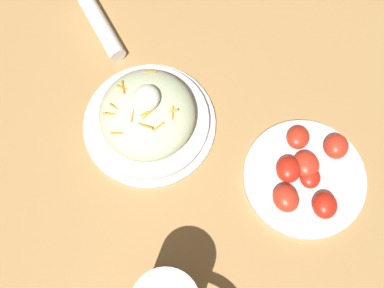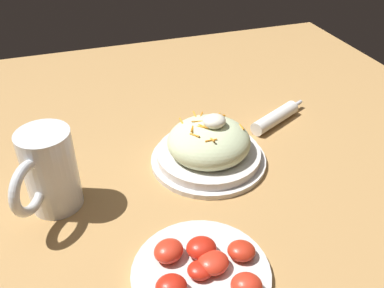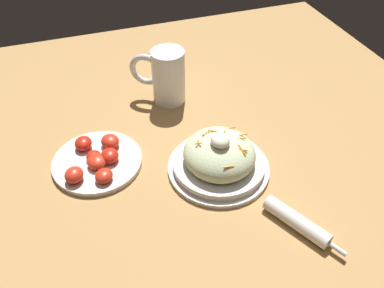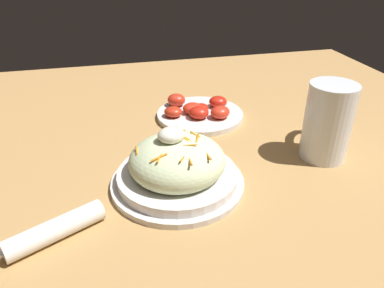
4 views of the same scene
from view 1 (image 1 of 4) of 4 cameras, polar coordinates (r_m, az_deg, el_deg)
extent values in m
plane|color=#B2844C|center=(0.78, -3.22, -1.15)|extent=(1.43, 1.43, 0.00)
cylinder|color=silver|center=(0.79, -5.41, 2.52)|extent=(0.23, 0.23, 0.01)
cylinder|color=silver|center=(0.78, -5.50, 2.90)|extent=(0.21, 0.21, 0.02)
ellipsoid|color=beige|center=(0.75, -5.71, 3.77)|extent=(0.17, 0.16, 0.08)
cylinder|color=orange|center=(0.73, -10.10, 3.79)|extent=(0.01, 0.03, 0.01)
cylinder|color=orange|center=(0.74, -8.75, 7.14)|extent=(0.03, 0.01, 0.01)
cylinder|color=orange|center=(0.71, -2.48, 4.04)|extent=(0.02, 0.01, 0.00)
cylinder|color=orange|center=(0.71, -7.58, 3.61)|extent=(0.02, 0.01, 0.00)
cylinder|color=orange|center=(0.74, -8.88, 7.11)|extent=(0.01, 0.02, 0.01)
cylinder|color=orange|center=(0.70, -4.33, 2.23)|extent=(0.02, 0.02, 0.01)
cylinder|color=orange|center=(0.70, -5.94, 2.35)|extent=(0.01, 0.03, 0.01)
cylinder|color=orange|center=(0.72, -6.07, 6.04)|extent=(0.02, 0.02, 0.00)
cylinder|color=orange|center=(0.71, -2.60, 4.22)|extent=(0.01, 0.02, 0.01)
cylinder|color=orange|center=(0.71, -5.69, 4.09)|extent=(0.01, 0.03, 0.01)
cylinder|color=orange|center=(0.73, -9.76, 4.65)|extent=(0.01, 0.02, 0.00)
cylinder|color=orange|center=(0.71, -5.64, 3.87)|extent=(0.02, 0.02, 0.01)
cylinder|color=orange|center=(0.72, -9.23, 1.40)|extent=(0.00, 0.03, 0.01)
cylinder|color=orange|center=(0.76, -5.42, 9.14)|extent=(0.00, 0.02, 0.01)
ellipsoid|color=white|center=(0.71, -5.77, 5.91)|extent=(0.05, 0.04, 0.02)
cylinder|color=white|center=(0.89, -11.45, 14.41)|extent=(0.14, 0.09, 0.03)
cylinder|color=silver|center=(0.78, 14.10, -4.22)|extent=(0.21, 0.21, 0.01)
ellipsoid|color=red|center=(0.76, 12.21, -3.16)|extent=(0.05, 0.05, 0.03)
ellipsoid|color=red|center=(0.76, 16.56, -7.49)|extent=(0.05, 0.05, 0.03)
ellipsoid|color=red|center=(0.79, 17.90, -0.28)|extent=(0.06, 0.05, 0.03)
ellipsoid|color=red|center=(0.77, 14.83, -4.15)|extent=(0.05, 0.04, 0.02)
ellipsoid|color=red|center=(0.78, 13.36, 0.85)|extent=(0.06, 0.05, 0.02)
ellipsoid|color=red|center=(0.77, 14.36, -2.54)|extent=(0.05, 0.05, 0.03)
ellipsoid|color=red|center=(0.75, 11.87, -6.78)|extent=(0.06, 0.06, 0.03)
camera|label=2|loc=(0.61, 67.62, -0.68)|focal=39.02mm
camera|label=3|loc=(0.90, 23.99, 63.49)|focal=36.84mm
camera|label=4|loc=(0.79, -52.41, 17.05)|focal=34.26mm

